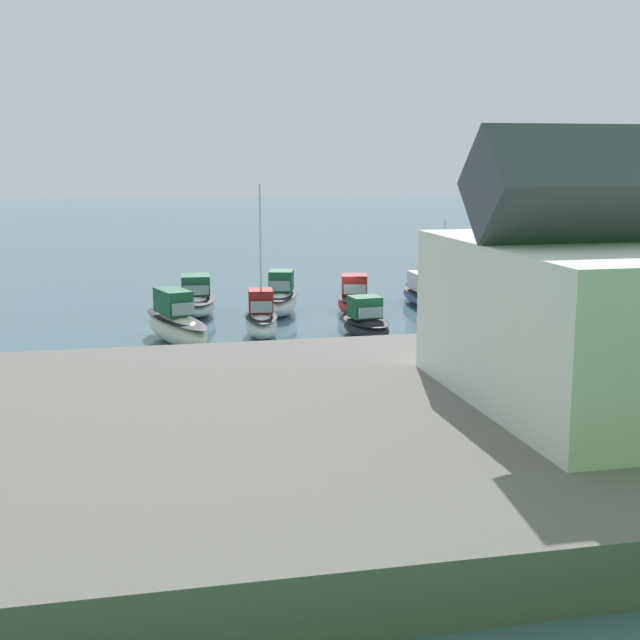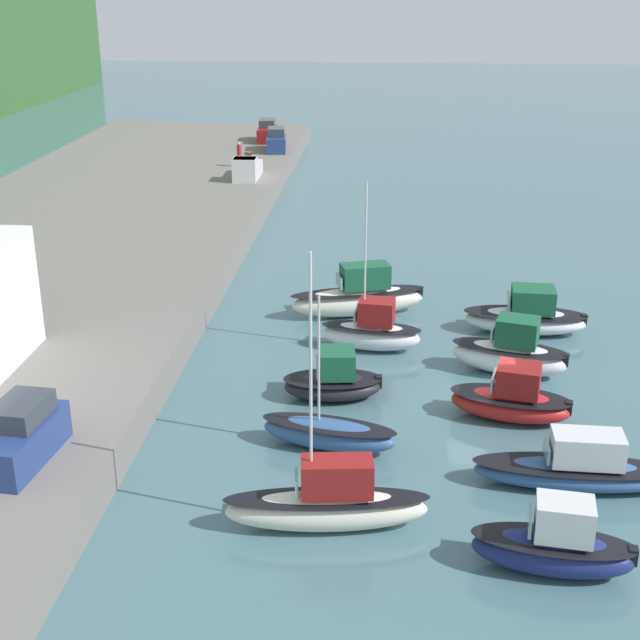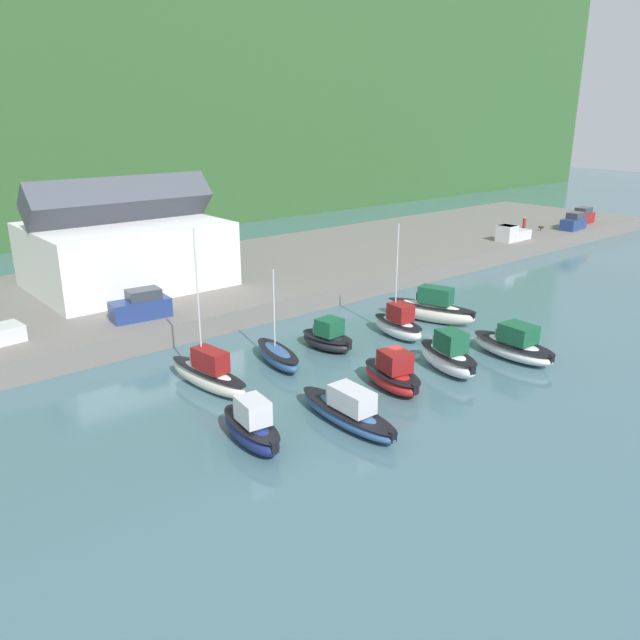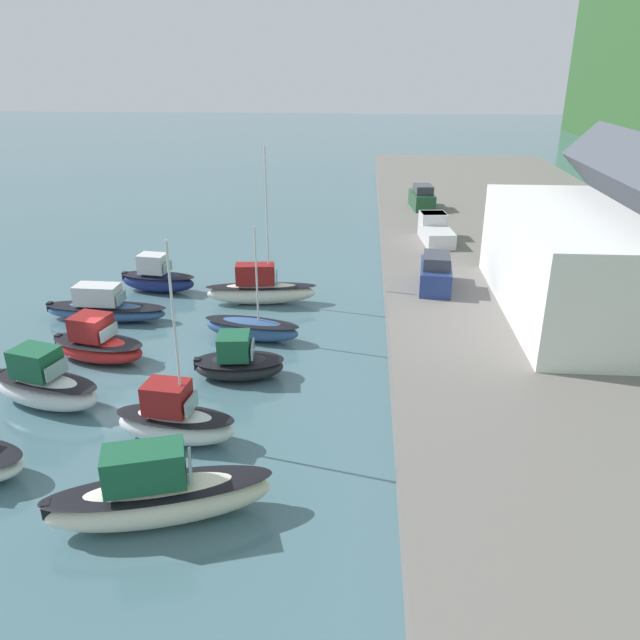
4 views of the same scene
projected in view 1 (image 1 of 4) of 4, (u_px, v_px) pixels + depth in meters
name	position (u px, v px, depth m)	size (l,w,h in m)	color
ground_plane	(338.00, 317.00, 55.40)	(320.00, 320.00, 0.00)	#476B75
quay_promenade	(510.00, 420.00, 31.10)	(132.15, 22.96, 1.64)	slate
moored_boat_0	(528.00, 312.00, 51.73)	(2.31, 7.08, 9.76)	white
moored_boat_1	(442.00, 322.00, 50.23)	(2.67, 5.68, 6.42)	#33568E
moored_boat_2	(366.00, 323.00, 49.13)	(2.64, 4.55, 2.28)	black
moored_boat_3	(261.00, 319.00, 49.33)	(2.40, 5.15, 8.44)	white
moored_boat_4	(176.00, 324.00, 47.49)	(3.98, 7.74, 2.89)	white
moored_boat_5	(504.00, 293.00, 59.00)	(2.40, 5.26, 2.56)	navy
moored_boat_6	(423.00, 294.00, 59.47)	(2.07, 7.41, 2.20)	#33568E
moored_boat_7	(354.00, 299.00, 56.66)	(3.22, 5.41, 2.45)	red
moored_boat_8	(281.00, 299.00, 56.09)	(3.38, 5.76, 2.79)	white
moored_boat_9	(196.00, 300.00, 56.33)	(2.82, 6.49, 2.47)	white
parked_car_0	(616.00, 318.00, 40.95)	(4.35, 2.18, 2.16)	navy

